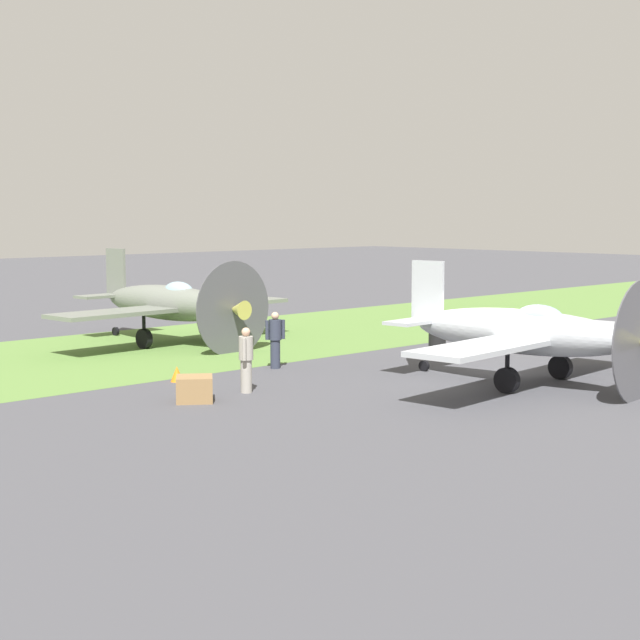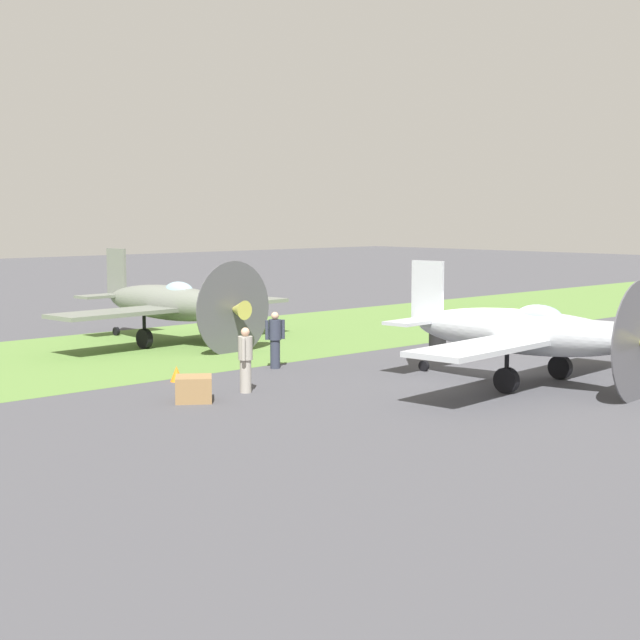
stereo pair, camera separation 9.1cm
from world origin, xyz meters
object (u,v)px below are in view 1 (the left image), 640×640
(airplane_wingman, at_px, (171,303))
(ground_crew_mechanic, at_px, (246,358))
(fuel_drum, at_px, (437,337))
(runway_marker_cone, at_px, (177,374))
(ground_crew_chief, at_px, (275,339))
(supply_crate, at_px, (195,389))
(airplane_lead, at_px, (525,332))

(airplane_wingman, height_order, ground_crew_mechanic, airplane_wingman)
(ground_crew_mechanic, bearing_deg, fuel_drum, -29.80)
(ground_crew_mechanic, distance_m, runway_marker_cone, 2.75)
(ground_crew_mechanic, bearing_deg, airplane_wingman, 26.06)
(airplane_wingman, bearing_deg, ground_crew_chief, 78.23)
(fuel_drum, bearing_deg, runway_marker_cone, -4.76)
(airplane_wingman, height_order, supply_crate, airplane_wingman)
(fuel_drum, bearing_deg, supply_crate, 8.83)
(ground_crew_chief, relative_size, fuel_drum, 1.92)
(ground_crew_mechanic, relative_size, fuel_drum, 1.92)
(runway_marker_cone, bearing_deg, airplane_wingman, -123.90)
(runway_marker_cone, bearing_deg, fuel_drum, 175.24)
(airplane_wingman, bearing_deg, ground_crew_mechanic, 62.40)
(airplane_lead, xyz_separation_m, fuel_drum, (-3.65, -6.09, -1.00))
(airplane_wingman, height_order, runway_marker_cone, airplane_wingman)
(airplane_wingman, distance_m, supply_crate, 11.21)
(ground_crew_chief, height_order, fuel_drum, ground_crew_chief)
(supply_crate, bearing_deg, runway_marker_cone, -116.89)
(ground_crew_mechanic, xyz_separation_m, runway_marker_cone, (0.35, -2.64, -0.69))
(ground_crew_mechanic, height_order, runway_marker_cone, ground_crew_mechanic)
(supply_crate, bearing_deg, fuel_drum, -171.17)
(airplane_wingman, xyz_separation_m, ground_crew_mechanic, (4.20, 9.42, -0.56))
(airplane_lead, relative_size, ground_crew_chief, 5.63)
(supply_crate, distance_m, runway_marker_cone, 3.01)
(ground_crew_chief, bearing_deg, airplane_lead, -43.39)
(airplane_wingman, distance_m, ground_crew_chief, 6.99)
(airplane_lead, bearing_deg, ground_crew_mechanic, -38.71)
(ground_crew_mechanic, xyz_separation_m, fuel_drum, (-10.01, -1.78, -0.46))
(airplane_wingman, xyz_separation_m, runway_marker_cone, (4.55, 6.77, -1.25))
(ground_crew_chief, bearing_deg, ground_crew_mechanic, -119.96)
(airplane_lead, bearing_deg, runway_marker_cone, -50.60)
(airplane_wingman, distance_m, runway_marker_cone, 8.26)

